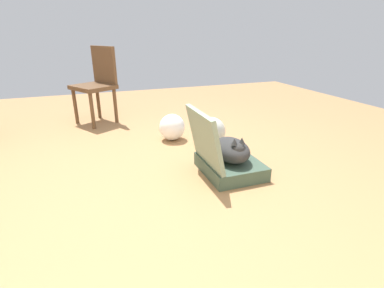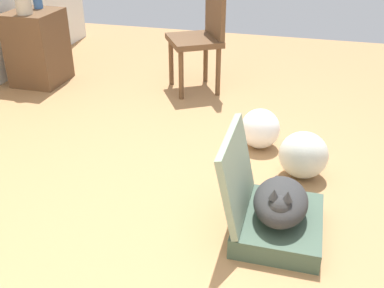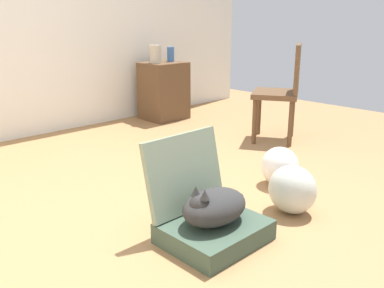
{
  "view_description": "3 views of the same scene",
  "coord_description": "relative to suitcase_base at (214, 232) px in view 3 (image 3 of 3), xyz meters",
  "views": [
    {
      "loc": [
        -2.1,
        0.47,
        1.12
      ],
      "look_at": [
        -0.02,
        -0.29,
        0.26
      ],
      "focal_mm": 27.31,
      "sensor_mm": 36.0,
      "label": 1
    },
    {
      "loc": [
        -2.1,
        -0.65,
        1.59
      ],
      "look_at": [
        0.09,
        -0.06,
        0.36
      ],
      "focal_mm": 42.58,
      "sensor_mm": 36.0,
      "label": 2
    },
    {
      "loc": [
        -1.65,
        -2.0,
        1.19
      ],
      "look_at": [
        0.05,
        -0.24,
        0.45
      ],
      "focal_mm": 39.28,
      "sensor_mm": 36.0,
      "label": 3
    }
  ],
  "objects": [
    {
      "name": "wall_back",
      "position": [
        0.12,
        2.85,
        1.24
      ],
      "size": [
        6.4,
        0.15,
        2.6
      ],
      "color": "silver",
      "rests_on": "ground"
    },
    {
      "name": "suitcase_base",
      "position": [
        0.0,
        0.0,
        0.0
      ],
      "size": [
        0.53,
        0.45,
        0.11
      ],
      "primitive_type": "cube",
      "color": "#384C3D",
      "rests_on": "ground"
    },
    {
      "name": "side_table",
      "position": [
        1.71,
        2.44,
        0.28
      ],
      "size": [
        0.48,
        0.43,
        0.68
      ],
      "primitive_type": "cube",
      "color": "brown",
      "rests_on": "ground"
    },
    {
      "name": "suitcase_lid",
      "position": [
        0.0,
        0.24,
        0.28
      ],
      "size": [
        0.53,
        0.13,
        0.45
      ],
      "primitive_type": "cube",
      "rotation": [
        1.35,
        0.0,
        0.0
      ],
      "color": "gray",
      "rests_on": "suitcase_base"
    },
    {
      "name": "ground_plane",
      "position": [
        0.12,
        0.59,
        -0.06
      ],
      "size": [
        7.68,
        7.68,
        0.0
      ],
      "primitive_type": "plane",
      "color": "#9E7247",
      "rests_on": "ground"
    },
    {
      "name": "vase_short",
      "position": [
        1.83,
        2.45,
        0.71
      ],
      "size": [
        0.08,
        0.08,
        0.17
      ],
      "primitive_type": "cylinder",
      "color": "#38609E",
      "rests_on": "side_table"
    },
    {
      "name": "cat",
      "position": [
        -0.01,
        0.0,
        0.15
      ],
      "size": [
        0.48,
        0.28,
        0.23
      ],
      "color": "#2D2D2D",
      "rests_on": "suitcase_base"
    },
    {
      "name": "chair",
      "position": [
        1.93,
        0.91,
        0.47
      ],
      "size": [
        0.62,
        0.61,
        0.95
      ],
      "rotation": [
        0.0,
        0.0,
        -2.6
      ],
      "color": "brown",
      "rests_on": "ground"
    },
    {
      "name": "plastic_bag_clear",
      "position": [
        0.94,
        0.23,
        0.09
      ],
      "size": [
        0.26,
        0.28,
        0.29
      ],
      "primitive_type": "ellipsoid",
      "color": "white",
      "rests_on": "ground"
    },
    {
      "name": "plastic_bag_white",
      "position": [
        0.62,
        -0.09,
        0.1
      ],
      "size": [
        0.27,
        0.31,
        0.31
      ],
      "primitive_type": "ellipsoid",
      "color": "silver",
      "rests_on": "ground"
    },
    {
      "name": "vase_tall",
      "position": [
        1.59,
        2.44,
        0.72
      ],
      "size": [
        0.14,
        0.14,
        0.2
      ],
      "primitive_type": "cylinder",
      "color": "#B7AD99",
      "rests_on": "side_table"
    }
  ]
}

